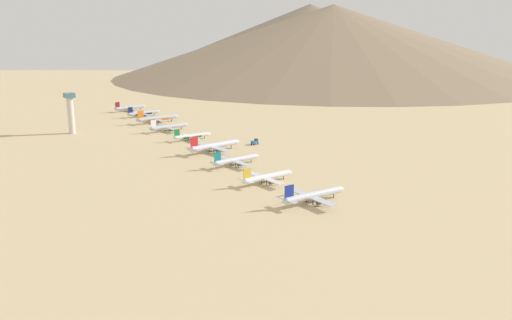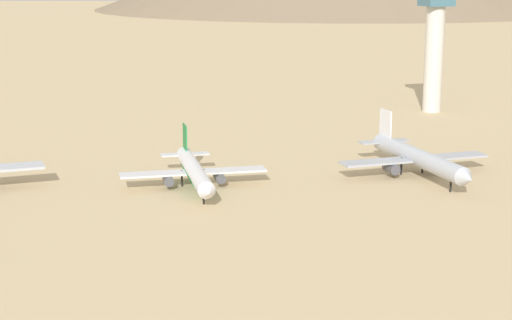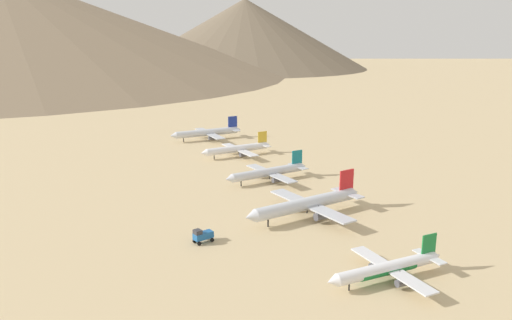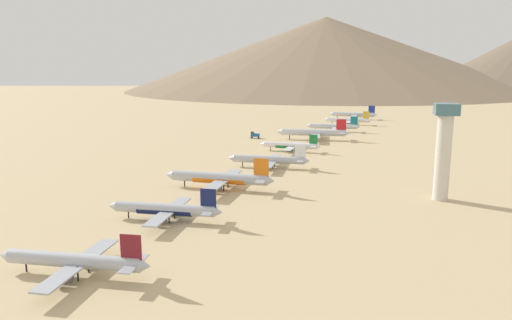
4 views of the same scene
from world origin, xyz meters
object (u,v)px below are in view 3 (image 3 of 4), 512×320
(parked_jet_3, at_px, (308,204))
(service_truck, at_px, (202,235))
(parked_jet_4, at_px, (388,268))
(parked_jet_2, at_px, (269,172))
(parked_jet_0, at_px, (208,133))
(parked_jet_1, at_px, (238,149))

(parked_jet_3, distance_m, service_truck, 34.90)
(parked_jet_3, bearing_deg, service_truck, 3.39)
(parked_jet_3, bearing_deg, parked_jet_4, 79.83)
(parked_jet_2, distance_m, parked_jet_4, 80.64)
(parked_jet_0, distance_m, parked_jet_2, 78.89)
(parked_jet_1, bearing_deg, parked_jet_2, 78.73)
(parked_jet_1, xyz_separation_m, parked_jet_4, (24.40, 118.64, -0.34))
(parked_jet_2, height_order, parked_jet_3, parked_jet_3)
(parked_jet_3, height_order, parked_jet_4, parked_jet_3)
(parked_jet_0, relative_size, parked_jet_2, 1.09)
(parked_jet_2, bearing_deg, parked_jet_3, 76.42)
(parked_jet_0, height_order, service_truck, parked_jet_0)
(parked_jet_4, bearing_deg, parked_jet_2, -101.80)
(parked_jet_4, bearing_deg, parked_jet_1, -101.62)
(parked_jet_1, distance_m, service_truck, 94.62)
(service_truck, bearing_deg, parked_jet_2, -137.97)
(parked_jet_4, bearing_deg, parked_jet_0, -99.83)
(parked_jet_3, bearing_deg, parked_jet_2, -103.58)
(parked_jet_0, xyz_separation_m, parked_jet_2, (10.73, 78.16, -0.31))
(parked_jet_2, bearing_deg, service_truck, 42.03)
(parked_jet_0, xyz_separation_m, parked_jet_4, (27.22, 157.09, -0.72))
(parked_jet_2, xyz_separation_m, parked_jet_3, (9.04, 37.44, 0.70))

